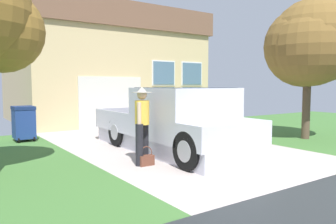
# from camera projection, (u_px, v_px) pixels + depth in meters

# --- Properties ---
(pickup_truck) EXTENTS (2.17, 5.13, 1.66)m
(pickup_truck) POSITION_uv_depth(u_px,v_px,m) (179.00, 123.00, 8.40)
(pickup_truck) COLOR silver
(pickup_truck) RESTS_ON ground
(person_with_hat) EXTENTS (0.44, 0.44, 1.68)m
(person_with_hat) POSITION_uv_depth(u_px,v_px,m) (142.00, 122.00, 7.17)
(person_with_hat) COLOR black
(person_with_hat) RESTS_ON ground
(handbag) EXTENTS (0.33, 0.17, 0.42)m
(handbag) POSITION_uv_depth(u_px,v_px,m) (146.00, 159.00, 7.09)
(handbag) COLOR brown
(handbag) RESTS_ON ground
(house_with_garage) EXTENTS (8.53, 6.99, 5.14)m
(house_with_garage) POSITION_uv_depth(u_px,v_px,m) (102.00, 67.00, 16.61)
(house_with_garage) COLOR #D3B883
(house_with_garage) RESTS_ON ground
(front_yard_tree) EXTENTS (2.84, 2.84, 4.41)m
(front_yard_tree) POSITION_uv_depth(u_px,v_px,m) (310.00, 45.00, 10.34)
(front_yard_tree) COLOR brown
(front_yard_tree) RESTS_ON ground
(wheeled_trash_bin) EXTENTS (0.60, 0.72, 1.07)m
(wheeled_trash_bin) POSITION_uv_depth(u_px,v_px,m) (24.00, 122.00, 10.15)
(wheeled_trash_bin) COLOR navy
(wheeled_trash_bin) RESTS_ON ground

